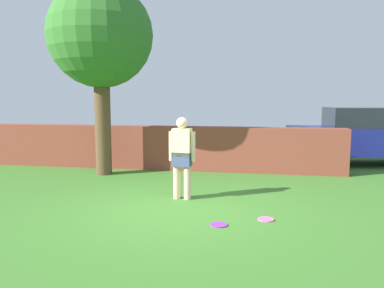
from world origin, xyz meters
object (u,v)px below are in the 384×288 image
at_px(tree, 100,37).
at_px(person, 182,154).
at_px(frisbee_pink, 266,219).
at_px(car, 361,136).
at_px(frisbee_purple, 219,225).

relative_size(tree, person, 3.03).
distance_m(tree, frisbee_pink, 6.28).
bearing_deg(tree, car, 22.09).
relative_size(tree, frisbee_purple, 18.19).
xyz_separation_m(frisbee_purple, frisbee_pink, (0.73, 0.41, 0.00)).
xyz_separation_m(person, car, (4.50, 4.94, -0.04)).
height_order(tree, frisbee_purple, tree).
bearing_deg(frisbee_pink, frisbee_purple, -150.76).
xyz_separation_m(car, frisbee_purple, (-3.61, -6.39, -0.85)).
xyz_separation_m(tree, car, (7.04, 2.86, -2.67)).
xyz_separation_m(tree, frisbee_pink, (4.16, -3.12, -3.52)).
bearing_deg(tree, person, -39.30).
distance_m(tree, car, 8.05).
bearing_deg(car, frisbee_pink, -121.32).
bearing_deg(car, person, -137.99).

